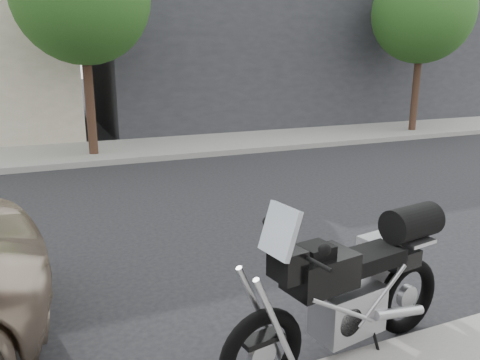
# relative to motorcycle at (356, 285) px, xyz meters

# --- Properties ---
(ground) EXTENTS (120.00, 120.00, 0.00)m
(ground) POSITION_rel_motorcycle_xyz_m (-0.82, -3.85, -0.68)
(ground) COLOR black
(ground) RESTS_ON ground
(far_sidewalk) EXTENTS (44.00, 3.00, 0.15)m
(far_sidewalk) POSITION_rel_motorcycle_xyz_m (-0.82, -10.35, -0.60)
(far_sidewalk) COLOR gray
(far_sidewalk) RESTS_ON ground
(far_building_dark) EXTENTS (16.00, 11.00, 7.00)m
(far_building_dark) POSITION_rel_motorcycle_xyz_m (-7.82, -17.35, 2.82)
(far_building_dark) COLOR #29292E
(far_building_dark) RESTS_ON ground
(street_tree_left) EXTENTS (3.40, 3.40, 5.70)m
(street_tree_left) POSITION_rel_motorcycle_xyz_m (-9.82, -9.85, 3.46)
(street_tree_left) COLOR #3C271B
(street_tree_left) RESTS_ON far_sidewalk
(motorcycle) EXTENTS (2.48, 1.04, 1.57)m
(motorcycle) POSITION_rel_motorcycle_xyz_m (0.00, 0.00, 0.00)
(motorcycle) COLOR black
(motorcycle) RESTS_ON ground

